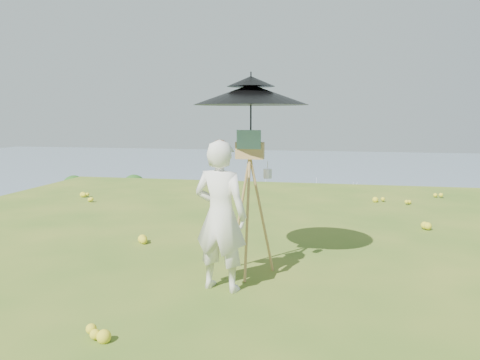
# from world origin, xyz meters

# --- Properties ---
(ground) EXTENTS (14.00, 14.00, 0.00)m
(ground) POSITION_xyz_m (0.00, 0.00, 0.00)
(ground) COLOR #416A1E
(ground) RESTS_ON ground
(shoreline_tier) EXTENTS (170.00, 28.00, 8.00)m
(shoreline_tier) POSITION_xyz_m (0.00, 75.00, -36.00)
(shoreline_tier) COLOR slate
(shoreline_tier) RESTS_ON bay_water
(bay_water) EXTENTS (700.00, 700.00, 0.00)m
(bay_water) POSITION_xyz_m (0.00, 240.00, -34.00)
(bay_water) COLOR slate
(bay_water) RESTS_ON ground
(peninsula) EXTENTS (90.00, 60.00, 12.00)m
(peninsula) POSITION_xyz_m (-75.00, 155.00, -29.00)
(peninsula) COLOR #18390F
(peninsula) RESTS_ON bay_water
(slope_trees) EXTENTS (110.00, 50.00, 6.00)m
(slope_trees) POSITION_xyz_m (0.00, 35.00, -15.00)
(slope_trees) COLOR #1D4615
(slope_trees) RESTS_ON forest_slope
(harbor_town) EXTENTS (110.00, 22.00, 5.00)m
(harbor_town) POSITION_xyz_m (0.00, 75.00, -29.50)
(harbor_town) COLOR silver
(harbor_town) RESTS_ON shoreline_tier
(moored_boats) EXTENTS (140.00, 140.00, 0.70)m
(moored_boats) POSITION_xyz_m (-12.50, 161.00, -33.65)
(moored_boats) COLOR white
(moored_boats) RESTS_ON bay_water
(wildflowers) EXTENTS (10.00, 10.50, 0.12)m
(wildflowers) POSITION_xyz_m (0.00, 0.25, 0.06)
(wildflowers) COLOR yellow
(wildflowers) RESTS_ON ground
(painter) EXTENTS (0.68, 0.51, 1.67)m
(painter) POSITION_xyz_m (-0.37, -1.43, 0.84)
(painter) COLOR white
(painter) RESTS_ON ground
(field_easel) EXTENTS (0.70, 0.70, 1.76)m
(field_easel) POSITION_xyz_m (-0.15, -0.86, 0.88)
(field_easel) COLOR #A98347
(field_easel) RESTS_ON ground
(sun_umbrella) EXTENTS (1.51, 1.51, 0.99)m
(sun_umbrella) POSITION_xyz_m (-0.14, -0.83, 1.94)
(sun_umbrella) COLOR black
(sun_umbrella) RESTS_ON field_easel
(painter_cap) EXTENTS (0.22, 0.25, 0.10)m
(painter_cap) POSITION_xyz_m (-0.37, -1.43, 1.63)
(painter_cap) COLOR #C16A6A
(painter_cap) RESTS_ON painter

